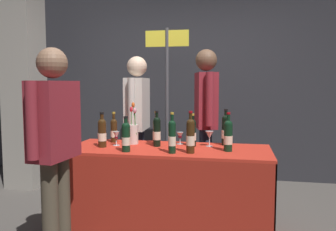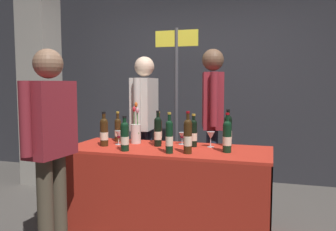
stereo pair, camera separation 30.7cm
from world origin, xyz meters
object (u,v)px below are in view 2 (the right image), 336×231
at_px(wine_glass_near_taster, 119,135).
at_px(wine_glass_near_vendor, 182,136).
at_px(display_bottle_0, 194,133).
at_px(taster_foreground_right, 50,136).
at_px(tasting_table, 168,173).
at_px(flower_vase, 136,132).
at_px(vendor_presenter, 212,111).
at_px(wine_glass_mid, 211,136).
at_px(featured_wine_bottle, 118,129).
at_px(booth_signpost, 176,89).
at_px(concrete_pillar, 39,51).

bearing_deg(wine_glass_near_taster, wine_glass_near_vendor, 17.79).
relative_size(display_bottle_0, taster_foreground_right, 0.19).
height_order(tasting_table, display_bottle_0, display_bottle_0).
bearing_deg(tasting_table, flower_vase, 158.62).
height_order(tasting_table, vendor_presenter, vendor_presenter).
xyz_separation_m(tasting_table, vendor_presenter, (0.27, 0.79, 0.52)).
height_order(wine_glass_near_vendor, wine_glass_mid, wine_glass_mid).
height_order(flower_vase, taster_foreground_right, taster_foreground_right).
bearing_deg(vendor_presenter, tasting_table, -32.36).
bearing_deg(tasting_table, featured_wine_bottle, 161.54).
bearing_deg(vendor_presenter, wine_glass_mid, -4.82).
height_order(featured_wine_bottle, display_bottle_0, display_bottle_0).
bearing_deg(featured_wine_bottle, wine_glass_mid, -2.26).
distance_m(tasting_table, display_bottle_0, 0.44).
relative_size(featured_wine_bottle, wine_glass_near_vendor, 2.60).
xyz_separation_m(display_bottle_0, booth_signpost, (-0.46, 1.05, 0.39)).
relative_size(display_bottle_0, booth_signpost, 0.15).
distance_m(display_bottle_0, wine_glass_mid, 0.16).
bearing_deg(taster_foreground_right, flower_vase, -13.63).
bearing_deg(flower_vase, wine_glass_near_taster, -139.51).
distance_m(wine_glass_near_taster, vendor_presenter, 1.11).
bearing_deg(display_bottle_0, wine_glass_mid, 10.14).
bearing_deg(wine_glass_near_vendor, vendor_presenter, 70.67).
relative_size(display_bottle_0, wine_glass_mid, 2.14).
xyz_separation_m(featured_wine_bottle, wine_glass_near_taster, (0.08, -0.16, -0.03)).
bearing_deg(display_bottle_0, booth_signpost, 113.50).
height_order(taster_foreground_right, booth_signpost, booth_signpost).
height_order(featured_wine_bottle, booth_signpost, booth_signpost).
xyz_separation_m(wine_glass_near_vendor, taster_foreground_right, (-0.77, -1.01, 0.11)).
xyz_separation_m(flower_vase, taster_foreground_right, (-0.31, -0.94, 0.08)).
bearing_deg(tasting_table, taster_foreground_right, -131.31).
bearing_deg(vendor_presenter, flower_vase, -58.66).
relative_size(tasting_table, wine_glass_near_vendor, 15.69).
xyz_separation_m(wine_glass_mid, flower_vase, (-0.74, -0.01, 0.01)).
distance_m(wine_glass_near_taster, booth_signpost, 1.25).
height_order(display_bottle_0, wine_glass_near_taster, display_bottle_0).
height_order(concrete_pillar, vendor_presenter, concrete_pillar).
bearing_deg(wine_glass_near_taster, vendor_presenter, 43.84).
height_order(wine_glass_near_taster, taster_foreground_right, taster_foreground_right).
bearing_deg(wine_glass_near_vendor, featured_wine_bottle, -178.00).
bearing_deg(vendor_presenter, wine_glass_near_vendor, -32.47).
bearing_deg(concrete_pillar, featured_wine_bottle, -27.79).
distance_m(display_bottle_0, taster_foreground_right, 1.29).
bearing_deg(flower_vase, featured_wine_bottle, 166.86).
bearing_deg(flower_vase, tasting_table, -21.38).
bearing_deg(concrete_pillar, wine_glass_mid, -18.66).
bearing_deg(wine_glass_near_vendor, booth_signpost, 108.60).
height_order(wine_glass_near_vendor, wine_glass_near_taster, wine_glass_near_taster).
bearing_deg(wine_glass_mid, concrete_pillar, 161.34).
bearing_deg(display_bottle_0, taster_foreground_right, -134.43).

